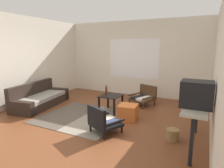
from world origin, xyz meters
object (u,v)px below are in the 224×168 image
at_px(armchair_striped_foreground, 103,121).
at_px(crt_television, 197,94).
at_px(console_shelf, 196,109).
at_px(ottoman_orange, 128,112).
at_px(armchair_by_window, 144,96).
at_px(clay_vase, 198,94).
at_px(couch, 40,99).
at_px(wicker_basket, 173,134).
at_px(glass_bottle, 106,91).
at_px(coffee_table, 111,99).

distance_m(armchair_striped_foreground, crt_television, 1.87).
distance_m(armchair_striped_foreground, console_shelf, 1.79).
bearing_deg(ottoman_orange, crt_television, -31.01).
distance_m(armchair_by_window, console_shelf, 2.66).
relative_size(armchair_by_window, clay_vase, 3.09).
bearing_deg(armchair_striped_foreground, clay_vase, 17.34).
relative_size(couch, armchair_by_window, 2.42).
relative_size(couch, armchair_striped_foreground, 2.73).
bearing_deg(clay_vase, armchair_by_window, 130.88).
bearing_deg(couch, wicker_basket, -6.30).
bearing_deg(armchair_striped_foreground, glass_bottle, 115.29).
bearing_deg(clay_vase, wicker_basket, -154.56).
xyz_separation_m(console_shelf, glass_bottle, (-2.31, 0.98, -0.11)).
xyz_separation_m(couch, ottoman_orange, (2.80, 0.20, -0.04)).
distance_m(couch, wicker_basket, 4.01).
bearing_deg(wicker_basket, coffee_table, 153.17).
bearing_deg(wicker_basket, crt_television, -39.10).
xyz_separation_m(console_shelf, crt_television, (-0.00, -0.21, 0.32)).
xyz_separation_m(coffee_table, wicker_basket, (1.80, -0.91, -0.27)).
distance_m(coffee_table, ottoman_orange, 0.70).
bearing_deg(wicker_basket, couch, 173.70).
height_order(ottoman_orange, console_shelf, console_shelf).
height_order(clay_vase, wicker_basket, clay_vase).
xyz_separation_m(coffee_table, armchair_by_window, (0.60, 1.09, -0.11)).
bearing_deg(clay_vase, crt_television, -90.37).
bearing_deg(clay_vase, console_shelf, -90.00).
bearing_deg(armchair_striped_foreground, coffee_table, 109.91).
bearing_deg(coffee_table, armchair_by_window, 61.38).
distance_m(ottoman_orange, clay_vase, 1.79).
distance_m(crt_television, glass_bottle, 2.63).
distance_m(couch, ottoman_orange, 2.81).
height_order(couch, wicker_basket, couch).
relative_size(coffee_table, crt_television, 1.22).
bearing_deg(armchair_by_window, crt_television, -55.68).
height_order(coffee_table, crt_television, crt_television).
bearing_deg(console_shelf, crt_television, -90.86).
bearing_deg(glass_bottle, coffee_table, 10.41).
bearing_deg(console_shelf, glass_bottle, 156.97).
bearing_deg(armchair_striped_foreground, armchair_by_window, 86.65).
relative_size(armchair_striped_foreground, ottoman_orange, 1.62).
xyz_separation_m(clay_vase, wicker_basket, (-0.38, -0.18, -0.80)).
relative_size(armchair_by_window, crt_television, 1.67).
bearing_deg(ottoman_orange, armchair_by_window, 90.53).
relative_size(console_shelf, clay_vase, 5.30).
distance_m(crt_television, wicker_basket, 1.04).
distance_m(armchair_striped_foreground, clay_vase, 1.91).
xyz_separation_m(armchair_by_window, console_shelf, (1.58, -2.10, 0.44)).
relative_size(armchair_by_window, ottoman_orange, 1.83).
bearing_deg(console_shelf, armchair_by_window, 126.98).
bearing_deg(console_shelf, armchair_striped_foreground, -171.28).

